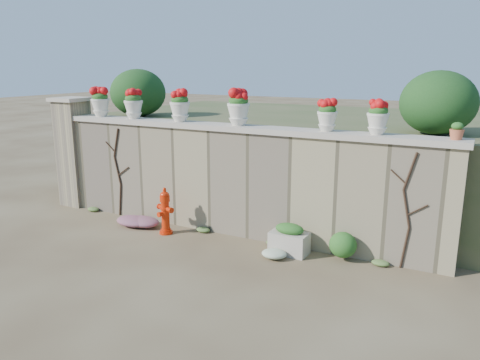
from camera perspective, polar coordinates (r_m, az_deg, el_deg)
The scene contains 21 objects.
ground at distance 7.83m, azimuth -7.29°, elevation -10.27°, with size 80.00×80.00×0.00m, color #4F3C27.
stone_wall at distance 8.95m, azimuth -0.89°, elevation -0.29°, with size 8.00×0.40×2.00m, color gray.
wall_cap at distance 8.75m, azimuth -0.92°, elevation 6.39°, with size 8.10×0.52×0.10m, color #BDB19F.
gate_pillar at distance 11.44m, azimuth -19.51°, elevation 3.33°, with size 0.72×0.72×2.48m.
raised_fill at distance 11.79m, azimuth 6.58°, elevation 3.06°, with size 9.00×6.00×2.00m, color #384C23.
back_shrub_left at distance 11.50m, azimuth -12.31°, elevation 10.35°, with size 1.30×1.30×1.10m, color #143814.
back_shrub_right at distance 8.87m, azimuth 23.01°, elevation 8.66°, with size 1.30×1.30×1.10m, color #143814.
vine_left at distance 10.31m, azimuth -14.66°, elevation 1.09°, with size 0.60×0.04×1.91m.
vine_right at distance 7.77m, azimuth 19.70°, elevation -3.38°, with size 0.60×0.04×1.91m.
fire_hydrant at distance 9.12m, azimuth -9.11°, elevation -3.72°, with size 0.40×0.28×0.91m.
planter_box at distance 8.18m, azimuth 6.03°, elevation -7.23°, with size 0.67×0.40×0.54m.
green_shrub at distance 8.03m, azimuth 11.75°, elevation -7.37°, with size 0.67×0.60×0.63m, color #1E5119.
magenta_clump at distance 9.77m, azimuth -12.50°, elevation -4.76°, with size 0.93×0.62×0.25m, color #AD2281.
white_flowers at distance 8.06m, azimuth 3.83°, elevation -8.67°, with size 0.56×0.45×0.20m, color white.
urn_pot_0 at distance 10.66m, azimuth -16.67°, elevation 9.06°, with size 0.39×0.39×0.61m.
urn_pot_1 at distance 10.04m, azimuth -12.86°, elevation 9.01°, with size 0.39×0.39×0.60m.
urn_pot_2 at distance 9.33m, azimuth -7.35°, elevation 8.94°, with size 0.39×0.39×0.62m.
urn_pot_3 at distance 8.65m, azimuth -0.19°, elevation 8.80°, with size 0.42×0.42×0.65m.
urn_pot_4 at distance 8.01m, azimuth 10.59°, elevation 7.73°, with size 0.34×0.34×0.53m.
urn_pot_5 at distance 7.81m, azimuth 16.46°, elevation 7.32°, with size 0.35×0.35×0.55m.
terracotta_pot at distance 7.69m, azimuth 24.92°, elevation 5.34°, with size 0.21×0.21×0.25m.
Camera 1 is at (4.16, -5.82, 3.17)m, focal length 35.00 mm.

